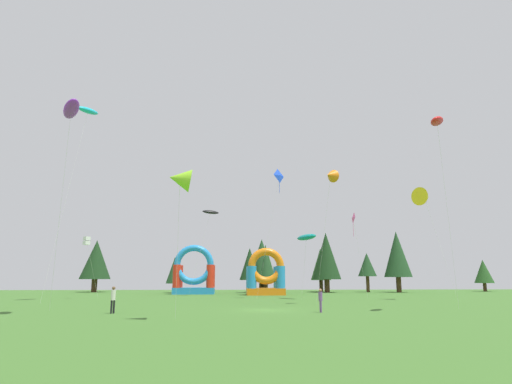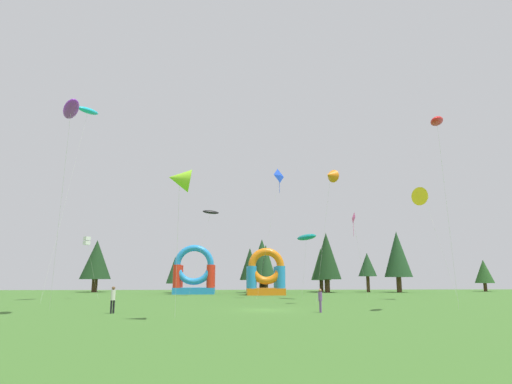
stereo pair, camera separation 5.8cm
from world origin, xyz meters
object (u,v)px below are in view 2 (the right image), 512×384
Objects in this scene: kite_cyan_parafoil at (88,111)px; inflatable_red_slide at (266,278)px; kite_blue_diamond at (280,176)px; person_midfield at (113,297)px; kite_lime_delta at (180,179)px; kite_purple_parafoil at (71,109)px; kite_teal_parafoil at (306,237)px; kite_white_box at (87,241)px; kite_orange_delta at (330,175)px; kite_red_parafoil at (437,121)px; kite_yellow_delta at (424,197)px; person_near_camera at (320,298)px; kite_pink_diamond at (352,219)px; kite_black_parafoil at (211,212)px; inflatable_blue_arch at (194,276)px.

inflatable_red_slide is (21.67, 16.16, -18.84)m from kite_cyan_parafoil.
kite_blue_diamond is 28.98m from person_midfield.
kite_cyan_parafoil reaches higher than kite_lime_delta.
kite_purple_parafoil is 20.83m from kite_cyan_parafoil.
kite_white_box is (-26.43, 2.27, -0.37)m from kite_teal_parafoil.
kite_teal_parafoil is 12.39m from kite_orange_delta.
kite_cyan_parafoil is (-25.57, -3.34, 14.08)m from kite_teal_parafoil.
kite_red_parafoil is 37.32m from inflatable_red_slide.
kite_yellow_delta is 1.92× the size of inflatable_red_slide.
person_near_camera is at bearing -109.05° from kite_orange_delta.
kite_yellow_delta is at bearing -24.62° from kite_pink_diamond.
kite_black_parafoil is at bearing 9.04° from person_near_camera.
kite_blue_diamond is 23.28m from inflatable_blue_arch.
kite_blue_diamond is at bearing 114.26° from kite_red_parafoil.
kite_orange_delta is 1.00× the size of kite_yellow_delta.
kite_blue_diamond reaches higher than kite_pink_diamond.
kite_lime_delta reaches higher than person_midfield.
inflatable_red_slide is (-4.42, 24.16, -9.71)m from kite_orange_delta.
kite_pink_diamond reaches higher than person_midfield.
kite_red_parafoil is 41.19m from kite_white_box.
inflatable_blue_arch is at bearing 130.50° from kite_teal_parafoil.
person_midfield is at bearing -94.07° from inflatable_blue_arch.
person_midfield is (8.34, -17.01, -20.19)m from kite_cyan_parafoil.
kite_red_parafoil is 11.63m from kite_orange_delta.
kite_black_parafoil is (8.53, 32.60, -2.55)m from kite_purple_parafoil.
kite_black_parafoil reaches higher than person_midfield.
kite_blue_diamond is 23.83m from kite_cyan_parafoil.
kite_red_parafoil is 0.96× the size of kite_blue_diamond.
kite_yellow_delta reaches higher than kite_white_box.
person_near_camera is at bearing -97.23° from kite_teal_parafoil.
kite_red_parafoil is 1.24× the size of kite_black_parafoil.
kite_lime_delta reaches higher than person_near_camera.
person_near_camera is at bearing -72.21° from inflatable_blue_arch.
kite_black_parafoil reaches higher than person_near_camera.
person_near_camera is at bearing -87.71° from inflatable_red_slide.
kite_blue_diamond is 8.43× the size of person_midfield.
person_midfield is at bearing 178.68° from kite_red_parafoil.
kite_lime_delta reaches higher than kite_teal_parafoil.
inflatable_red_slide is at bearing 78.03° from kite_lime_delta.
kite_yellow_delta is at bearing -12.99° from kite_blue_diamond.
kite_yellow_delta reaches higher than kite_pink_diamond.
kite_orange_delta reaches higher than kite_white_box.
kite_purple_parafoil is 39.08m from kite_yellow_delta.
person_midfield is (-17.75, -9.01, -11.07)m from kite_orange_delta.
person_near_camera is at bearing 176.36° from kite_red_parafoil.
kite_white_box is at bearing 38.66° from person_near_camera.
kite_black_parafoil reaches higher than kite_lime_delta.
kite_cyan_parafoil is 32.95m from inflatable_red_slide.
kite_red_parafoil is 22.00m from kite_pink_diamond.
inflatable_blue_arch is (-2.38, 43.31, -5.60)m from kite_lime_delta.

